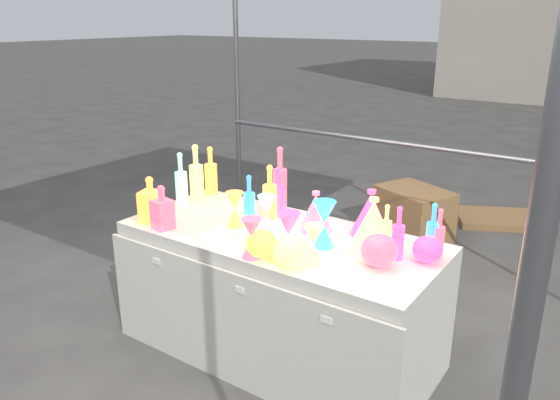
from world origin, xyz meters
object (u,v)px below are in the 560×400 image
Objects in this scene: bottle_0 at (211,170)px; decanter_0 at (151,200)px; hourglass_0 at (252,238)px; cardboard_box_closed at (413,213)px; lampshade_0 at (316,211)px; globe_0 at (261,245)px; display_table at (279,294)px.

bottle_0 is 1.17× the size of decanter_0.
decanter_0 is 1.36× the size of hourglass_0.
cardboard_box_closed is 2.21× the size of decanter_0.
globe_0 is at bearing -108.05° from lampshade_0.
globe_0 is 0.47m from lampshade_0.
lampshade_0 reaches higher than display_table.
cardboard_box_closed is 2.60m from decanter_0.
bottle_0 is 1.42× the size of lampshade_0.
bottle_0 is at bearing 142.09° from hourglass_0.
cardboard_box_closed is at bearing 90.46° from display_table.
lampshade_0 is at bearing -10.69° from bottle_0.
cardboard_box_closed is 2.08m from lampshade_0.
hourglass_0 is (0.86, -0.67, -0.06)m from bottle_0.
cardboard_box_closed is 1.89× the size of bottle_0.
globe_0 is (0.90, -0.64, -0.10)m from bottle_0.
display_table is 2.14m from cardboard_box_closed.
bottle_0 is at bearing 155.77° from lampshade_0.
decanter_0 is 0.96m from lampshade_0.
lampshade_0 is (0.94, -0.18, -0.05)m from bottle_0.
decanter_0 reaches higher than hourglass_0.
globe_0 is 0.69× the size of lampshade_0.
display_table is at bearing -141.77° from lampshade_0.
bottle_0 is 0.95m from lampshade_0.
cardboard_box_closed is 3.00× the size of hourglass_0.
decanter_0 reaches higher than display_table.
bottle_0 is (-0.79, -1.79, 0.69)m from cardboard_box_closed.
hourglass_0 is (0.06, -0.33, 0.48)m from display_table.
hourglass_0 reaches higher than display_table.
bottle_0 is at bearing 156.71° from display_table.
globe_0 reaches higher than display_table.
bottle_0 reaches higher than cardboard_box_closed.
lampshade_0 is (0.04, 0.46, 0.05)m from globe_0.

